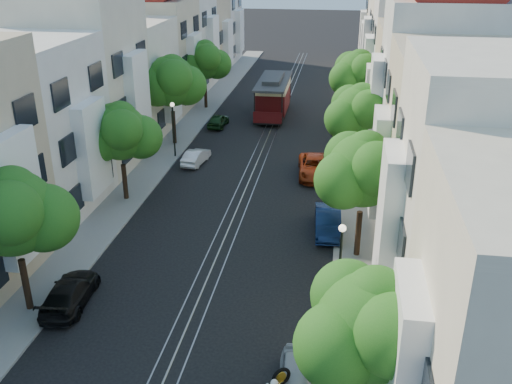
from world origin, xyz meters
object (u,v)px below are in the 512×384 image
at_px(tree_w_d, 205,62).
at_px(parked_car_w_mid, 196,157).
at_px(tree_w_a, 14,215).
at_px(cable_car, 273,94).
at_px(lamp_east, 341,255).
at_px(tree_e_b, 364,172).
at_px(parked_car_w_far, 218,120).
at_px(parked_car_e_near, 296,377).
at_px(parked_car_e_far, 315,167).
at_px(tree_e_a, 372,329).
at_px(lamp_west, 173,121).
at_px(parked_car_e_mid, 328,222).
at_px(tree_w_c, 172,82).
at_px(tree_e_d, 359,75).
at_px(tree_w_b, 121,134).
at_px(parked_car_w_near, 70,292).
at_px(tree_e_c, 361,113).

height_order(tree_w_d, parked_car_w_mid, tree_w_d).
bearing_deg(tree_w_a, cable_car, 78.33).
xyz_separation_m(lamp_east, parked_car_w_mid, (-10.70, 16.97, -2.30)).
distance_m(tree_e_b, parked_car_w_far, 24.77).
bearing_deg(parked_car_e_near, parked_car_e_far, 89.24).
bearing_deg(lamp_east, tree_e_a, -82.21).
xyz_separation_m(tree_e_a, lamp_east, (-0.96, 7.02, -1.55)).
xyz_separation_m(tree_w_d, parked_car_e_near, (12.03, -37.07, -4.05)).
bearing_deg(tree_e_b, lamp_west, 136.15).
height_order(lamp_east, parked_car_w_far, lamp_east).
bearing_deg(parked_car_w_far, cable_car, -131.67).
xyz_separation_m(parked_car_e_mid, parked_car_e_far, (-1.20, 8.34, 0.01)).
height_order(tree_e_a, lamp_east, tree_e_a).
bearing_deg(parked_car_w_mid, parked_car_e_mid, 144.16).
bearing_deg(tree_w_a, tree_w_c, 90.00).
xyz_separation_m(tree_e_d, tree_w_b, (-14.40, -17.00, -0.47)).
distance_m(tree_e_a, tree_w_b, 22.28).
bearing_deg(tree_e_a, lamp_west, 118.45).
height_order(tree_w_a, cable_car, tree_w_a).
height_order(tree_w_a, tree_w_d, tree_w_a).
bearing_deg(tree_w_a, parked_car_w_mid, 81.79).
relative_size(tree_w_a, tree_w_b, 1.07).
height_order(tree_w_a, lamp_west, tree_w_a).
height_order(tree_e_d, lamp_east, tree_e_d).
bearing_deg(parked_car_w_mid, parked_car_e_near, 120.54).
relative_size(tree_w_d, lamp_east, 1.57).
xyz_separation_m(tree_e_b, parked_car_e_mid, (-1.66, 2.50, -4.07)).
xyz_separation_m(lamp_east, parked_car_e_mid, (-0.70, 7.47, -2.18)).
distance_m(tree_e_a, parked_car_w_mid, 26.96).
bearing_deg(tree_w_b, parked_car_w_mid, 68.62).
xyz_separation_m(cable_car, parked_car_e_far, (4.78, -14.90, -1.32)).
height_order(cable_car, parked_car_w_far, cable_car).
bearing_deg(tree_e_d, tree_w_b, -130.27).
xyz_separation_m(tree_w_c, lamp_east, (13.44, -20.98, -2.22)).
xyz_separation_m(lamp_east, parked_car_e_near, (-1.40, -5.09, -2.30)).
distance_m(tree_e_a, parked_car_e_near, 4.91).
height_order(tree_w_d, parked_car_e_near, tree_w_d).
relative_size(tree_e_a, parked_car_w_near, 1.49).
bearing_deg(parked_car_e_near, tree_w_c, 112.67).
xyz_separation_m(parked_car_e_near, parked_car_w_near, (-10.50, 3.79, 0.06)).
relative_size(tree_e_c, tree_e_d, 0.95).
relative_size(tree_e_b, parked_car_e_near, 2.07).
relative_size(tree_e_b, lamp_west, 1.61).
bearing_deg(lamp_west, tree_e_d, 33.50).
height_order(tree_w_a, parked_car_e_mid, tree_w_a).
height_order(tree_e_d, tree_w_d, tree_e_d).
xyz_separation_m(tree_w_d, parked_car_w_near, (1.54, -33.27, -3.99)).
relative_size(tree_e_d, tree_w_c, 0.97).
relative_size(tree_e_a, tree_w_b, 1.00).
bearing_deg(tree_w_d, parked_car_w_far, -67.22).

